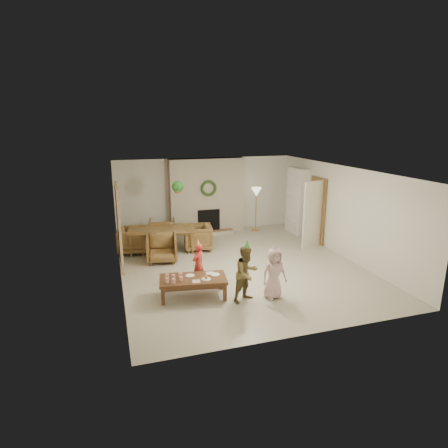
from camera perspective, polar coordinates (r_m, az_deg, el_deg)
name	(u,v)px	position (r m, az deg, el deg)	size (l,w,h in m)	color
floor	(239,265)	(9.93, 2.35, -6.30)	(7.00, 7.00, 0.00)	#B7B29E
ceiling	(240,170)	(9.31, 2.52, 8.17)	(7.00, 7.00, 0.00)	white
wall_back	(205,195)	(12.82, -2.83, 4.43)	(7.00, 7.00, 0.00)	silver
wall_front	(310,269)	(6.52, 12.87, -6.67)	(7.00, 7.00, 0.00)	silver
wall_left	(118,229)	(9.02, -15.83, -0.73)	(7.00, 7.00, 0.00)	silver
wall_right	(342,211)	(10.90, 17.47, 1.83)	(7.00, 7.00, 0.00)	silver
fireplace_mass	(207,196)	(12.63, -2.60, 4.27)	(2.50, 0.40, 2.50)	#542216
fireplace_hearth	(210,233)	(12.58, -2.14, -1.35)	(1.60, 0.30, 0.12)	brown
fireplace_firebox	(209,220)	(12.63, -2.35, 0.56)	(0.75, 0.12, 0.75)	black
fireplace_wreath	(209,188)	(12.35, -2.35, 5.44)	(0.54, 0.54, 0.10)	#234118
floor_lamp_base	(256,230)	(13.15, 4.81, -0.87)	(0.28, 0.28, 0.03)	gold
floor_lamp_post	(256,211)	(12.97, 4.87, 2.04)	(0.03, 0.03, 1.35)	gold
floor_lamp_shade	(256,192)	(12.84, 4.94, 4.87)	(0.36, 0.36, 0.30)	beige
bookshelf_carcass	(297,201)	(12.77, 11.02, 3.44)	(0.30, 1.00, 2.20)	white
bookshelf_shelf_a	(296,220)	(12.90, 10.80, 0.61)	(0.30, 0.92, 0.03)	white
bookshelf_shelf_b	(296,208)	(12.81, 10.89, 2.34)	(0.30, 0.92, 0.03)	white
bookshelf_shelf_c	(297,197)	(12.73, 10.98, 4.09)	(0.30, 0.92, 0.03)	white
bookshelf_shelf_d	(297,185)	(12.66, 11.07, 5.87)	(0.30, 0.92, 0.03)	white
books_row_lower	(297,217)	(12.73, 11.07, 1.05)	(0.20, 0.40, 0.24)	#97361C
books_row_mid	(295,204)	(12.81, 10.74, 2.99)	(0.20, 0.44, 0.24)	#295996
books_row_upper	(298,193)	(12.61, 11.14, 4.58)	(0.20, 0.36, 0.22)	#9F8C22
door_frame	(317,210)	(11.91, 13.99, 2.03)	(0.05, 0.86, 2.04)	brown
door_leaf	(313,215)	(11.40, 13.32, 1.40)	(0.05, 0.80, 2.00)	beige
curtain_panel	(119,227)	(9.21, -15.62, -0.39)	(0.06, 1.20, 2.00)	#C4AC8A
dining_table	(162,240)	(11.05, -9.40, -2.41)	(1.90, 1.06, 0.67)	brown
dining_chair_near	(162,248)	(10.25, -9.43, -3.62)	(0.79, 0.81, 0.74)	brown
dining_chair_far	(162,231)	(11.84, -9.38, -1.04)	(0.79, 0.81, 0.74)	brown
dining_chair_left	(132,240)	(11.09, -13.72, -2.40)	(0.79, 0.81, 0.74)	brown
dining_chair_right	(198,237)	(11.07, -4.00, -2.02)	(0.79, 0.81, 0.74)	brown
hanging_plant_cord	(177,178)	(10.47, -7.08, 6.91)	(0.01, 0.01, 0.70)	tan
hanging_plant_pot	(178,191)	(10.52, -7.02, 5.02)	(0.16, 0.16, 0.12)	#AF4138
hanging_plant_foliage	(178,187)	(10.50, -7.04, 5.67)	(0.32, 0.32, 0.32)	#1A501B
coffee_table_top	(193,279)	(8.11, -4.72, -8.36)	(1.41, 0.71, 0.07)	#52321B
coffee_table_apron	(193,283)	(8.14, -4.71, -8.85)	(1.31, 0.60, 0.09)	#52321B
coffee_leg_fl	(163,297)	(7.93, -9.25, -10.82)	(0.08, 0.08, 0.37)	#52321B
coffee_leg_fr	(225,293)	(8.00, 0.13, -10.36)	(0.08, 0.08, 0.37)	#52321B
coffee_leg_bl	(163,285)	(8.45, -9.23, -9.12)	(0.08, 0.08, 0.37)	#52321B
coffee_leg_br	(221,281)	(8.52, -0.47, -8.70)	(0.08, 0.08, 0.37)	#52321B
cup_a	(167,280)	(7.91, -8.62, -8.45)	(0.08, 0.08, 0.10)	white
cup_b	(167,276)	(8.11, -8.63, -7.84)	(0.08, 0.08, 0.10)	white
cup_c	(174,281)	(7.86, -7.66, -8.57)	(0.08, 0.08, 0.10)	white
cup_d	(173,277)	(8.06, -7.69, -7.95)	(0.08, 0.08, 0.10)	white
cup_e	(181,279)	(7.95, -6.56, -8.28)	(0.08, 0.08, 0.10)	white
cup_f	(180,275)	(8.15, -6.62, -7.67)	(0.08, 0.08, 0.10)	white
plate_a	(190,275)	(8.21, -5.17, -7.78)	(0.20, 0.20, 0.01)	white
plate_b	(206,279)	(8.01, -2.71, -8.33)	(0.20, 0.20, 0.01)	white
plate_c	(215,274)	(8.24, -1.35, -7.65)	(0.20, 0.20, 0.01)	white
food_scoop	(206,277)	(8.00, -2.72, -8.05)	(0.08, 0.08, 0.08)	tan
napkin_left	(196,281)	(7.92, -4.23, -8.66)	(0.16, 0.16, 0.01)	#DBA1AC
napkin_right	(210,273)	(8.30, -2.18, -7.46)	(0.16, 0.16, 0.01)	#DBA1AC
child_red	(198,264)	(8.73, -3.92, -6.04)	(0.35, 0.23, 0.96)	#B22C26
party_hat_red	(198,242)	(8.56, -3.98, -2.80)	(0.13, 0.13, 0.18)	gold
child_plaid	(247,273)	(7.87, 3.45, -7.50)	(0.59, 0.46, 1.21)	#965029
party_hat_plaid	(247,244)	(7.64, 3.53, -3.02)	(0.14, 0.14, 0.20)	#4FAE4A
child_pink	(274,273)	(8.06, 7.62, -7.44)	(0.54, 0.35, 1.11)	beige
party_hat_pink	(275,247)	(7.85, 7.77, -3.40)	(0.14, 0.14, 0.20)	#ABABB2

